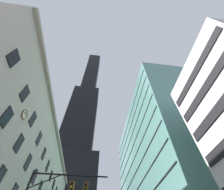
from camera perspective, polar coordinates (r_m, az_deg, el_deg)
dark_skyscraper at (r=103.06m, az=-13.24°, el=-15.55°), size 29.36×29.36×210.11m
glass_office_midrise at (r=52.13m, az=19.93°, el=-25.91°), size 19.02×48.06×44.04m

